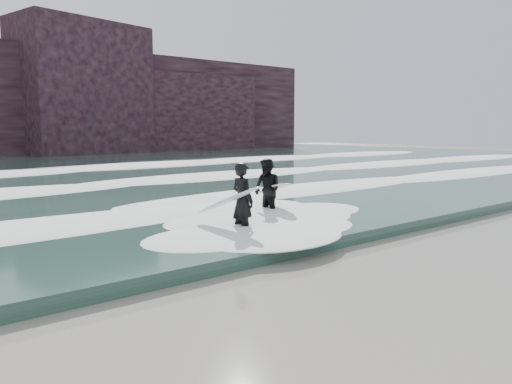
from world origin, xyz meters
The scene contains 7 objects.
ground centered at (0.00, 0.00, 0.00)m, with size 120.00×120.00×0.00m, color #7D6650.
sea centered at (0.00, 29.00, 0.15)m, with size 90.00×52.00×0.30m, color #27473E.
foam_near centered at (0.00, 9.00, 0.40)m, with size 60.00×3.20×0.20m, color white.
foam_mid centered at (0.00, 16.00, 0.42)m, with size 60.00×4.00×0.24m, color white.
foam_far centered at (0.00, 25.00, 0.45)m, with size 60.00×4.80×0.30m, color white.
surfer_left centered at (-1.24, 5.33, 0.95)m, with size 1.18×1.99×1.89m.
surfer_right centered at (0.93, 6.77, 0.92)m, with size 1.48×2.15×1.83m.
Camera 1 is at (-8.63, -4.35, 2.73)m, focal length 35.00 mm.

